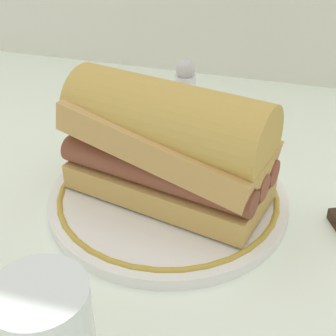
% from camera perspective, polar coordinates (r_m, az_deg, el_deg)
% --- Properties ---
extents(ground_plane, '(1.50, 1.50, 0.00)m').
position_cam_1_polar(ground_plane, '(0.54, -2.78, -3.48)').
color(ground_plane, white).
extents(plate, '(0.25, 0.25, 0.01)m').
position_cam_1_polar(plate, '(0.53, -0.00, -3.35)').
color(plate, white).
rests_on(plate, ground_plane).
extents(sausage_sandwich, '(0.22, 0.13, 0.12)m').
position_cam_1_polar(sausage_sandwich, '(0.49, -0.00, 2.91)').
color(sausage_sandwich, tan).
rests_on(sausage_sandwich, plate).
extents(salt_shaker, '(0.03, 0.03, 0.08)m').
position_cam_1_polar(salt_shaker, '(0.69, 1.93, 8.95)').
color(salt_shaker, white).
rests_on(salt_shaker, ground_plane).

